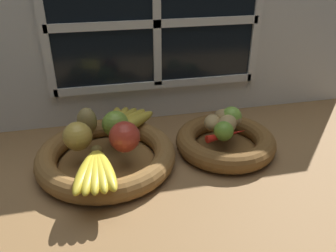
{
  "coord_description": "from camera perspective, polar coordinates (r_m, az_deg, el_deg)",
  "views": [
    {
      "loc": [
        -19.31,
        -72.0,
        50.77
      ],
      "look_at": [
        -2.09,
        3.57,
        9.54
      ],
      "focal_mm": 35.95,
      "sensor_mm": 36.0,
      "label": 1
    }
  ],
  "objects": [
    {
      "name": "ground_plane",
      "position": [
        0.91,
        1.79,
        -7.05
      ],
      "size": [
        140.0,
        90.0,
        3.0
      ],
      "primitive_type": "cube",
      "color": "olive"
    },
    {
      "name": "back_wall",
      "position": [
        1.06,
        -2.12,
        15.53
      ],
      "size": [
        140.0,
        4.6,
        55.0
      ],
      "color": "silver",
      "rests_on": "ground_plane"
    },
    {
      "name": "fruit_bowl_left",
      "position": [
        0.9,
        -10.38,
        -5.03
      ],
      "size": [
        36.19,
        36.19,
        5.54
      ],
      "color": "brown",
      "rests_on": "ground_plane"
    },
    {
      "name": "fruit_bowl_right",
      "position": [
        0.96,
        9.68,
        -2.64
      ],
      "size": [
        27.83,
        27.83,
        5.54
      ],
      "color": "brown",
      "rests_on": "ground_plane"
    },
    {
      "name": "apple_golden_left",
      "position": [
        0.87,
        -15.07,
        -1.7
      ],
      "size": [
        7.32,
        7.32,
        7.32
      ],
      "primitive_type": "sphere",
      "color": "gold",
      "rests_on": "fruit_bowl_left"
    },
    {
      "name": "apple_red_right",
      "position": [
        0.84,
        -7.38,
        -1.82
      ],
      "size": [
        7.79,
        7.79,
        7.79
      ],
      "primitive_type": "sphere",
      "color": "#B73828",
      "rests_on": "fruit_bowl_left"
    },
    {
      "name": "apple_green_back",
      "position": [
        0.91,
        -8.92,
        0.34
      ],
      "size": [
        7.17,
        7.17,
        7.17
      ],
      "primitive_type": "sphere",
      "color": "#7AA338",
      "rests_on": "fruit_bowl_left"
    },
    {
      "name": "pear_brown",
      "position": [
        0.93,
        -13.56,
        0.76
      ],
      "size": [
        7.27,
        7.29,
        7.83
      ],
      "primitive_type": "ellipsoid",
      "rotation": [
        0.0,
        0.0,
        4.18
      ],
      "color": "olive",
      "rests_on": "fruit_bowl_left"
    },
    {
      "name": "banana_bunch_front",
      "position": [
        0.77,
        -12.15,
        -7.3
      ],
      "size": [
        11.3,
        18.09,
        3.4
      ],
      "color": "yellow",
      "rests_on": "fruit_bowl_left"
    },
    {
      "name": "banana_bunch_back",
      "position": [
        0.97,
        -7.17,
        0.91
      ],
      "size": [
        14.42,
        17.04,
        3.23
      ],
      "color": "gold",
      "rests_on": "fruit_bowl_left"
    },
    {
      "name": "potato_oblong",
      "position": [
        0.94,
        7.53,
        0.56
      ],
      "size": [
        6.47,
        7.43,
        4.32
      ],
      "primitive_type": "ellipsoid",
      "rotation": [
        0.0,
        0.0,
        4.37
      ],
      "color": "tan",
      "rests_on": "fruit_bowl_right"
    },
    {
      "name": "potato_back",
      "position": [
        0.97,
        10.07,
        1.39
      ],
      "size": [
        9.79,
        9.78,
        4.88
      ],
      "primitive_type": "ellipsoid",
      "rotation": [
        0.0,
        0.0,
        2.36
      ],
      "color": "#A38451",
      "rests_on": "fruit_bowl_right"
    },
    {
      "name": "potato_large",
      "position": [
        0.93,
        9.95,
        0.23
      ],
      "size": [
        8.84,
        9.14,
        4.97
      ],
      "primitive_type": "ellipsoid",
      "rotation": [
        0.0,
        0.0,
        4.0
      ],
      "color": "tan",
      "rests_on": "fruit_bowl_right"
    },
    {
      "name": "lime_near",
      "position": [
        0.89,
        9.39,
        -0.85
      ],
      "size": [
        5.28,
        5.28,
        5.28
      ],
      "primitive_type": "sphere",
      "color": "#6B9E33",
      "rests_on": "fruit_bowl_right"
    },
    {
      "name": "lime_far",
      "position": [
        0.97,
        10.7,
        1.57
      ],
      "size": [
        5.81,
        5.81,
        5.81
      ],
      "primitive_type": "sphere",
      "color": "#7AAD3D",
      "rests_on": "fruit_bowl_right"
    },
    {
      "name": "chili_pepper",
      "position": [
        0.91,
        9.91,
        -1.48
      ],
      "size": [
        12.31,
        4.46,
        2.13
      ],
      "primitive_type": "cone",
      "rotation": [
        0.0,
        1.57,
        0.2
      ],
      "color": "red",
      "rests_on": "fruit_bowl_right"
    }
  ]
}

